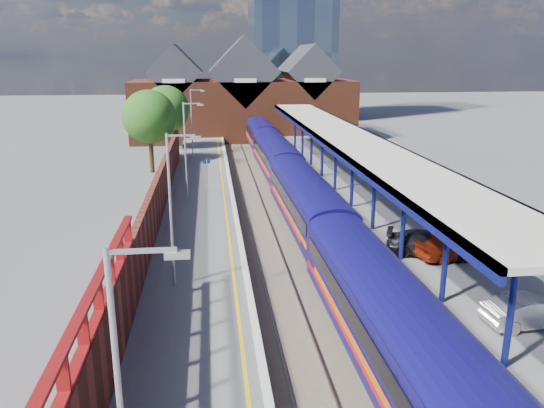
{
  "coord_description": "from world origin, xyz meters",
  "views": [
    {
      "loc": [
        -4.66,
        -16.82,
        11.15
      ],
      "look_at": [
        -1.1,
        13.61,
        2.6
      ],
      "focal_mm": 35.0,
      "sensor_mm": 36.0,
      "label": 1
    }
  ],
  "objects": [
    {
      "name": "ground",
      "position": [
        0.0,
        30.0,
        0.0
      ],
      "size": [
        240.0,
        240.0,
        0.0
      ],
      "primitive_type": "plane",
      "color": "#5B5B5E",
      "rests_on": "ground"
    },
    {
      "name": "ballast_bed",
      "position": [
        0.0,
        20.0,
        0.03
      ],
      "size": [
        6.0,
        76.0,
        0.06
      ],
      "primitive_type": "cube",
      "color": "#473D33",
      "rests_on": "ground"
    },
    {
      "name": "rails",
      "position": [
        0.0,
        20.0,
        0.12
      ],
      "size": [
        4.51,
        76.0,
        0.14
      ],
      "color": "slate",
      "rests_on": "ground"
    },
    {
      "name": "left_platform",
      "position": [
        -5.5,
        20.0,
        0.5
      ],
      "size": [
        5.0,
        76.0,
        1.0
      ],
      "primitive_type": "cube",
      "color": "#565659",
      "rests_on": "ground"
    },
    {
      "name": "right_platform",
      "position": [
        6.0,
        20.0,
        0.5
      ],
      "size": [
        6.0,
        76.0,
        1.0
      ],
      "primitive_type": "cube",
      "color": "#565659",
      "rests_on": "ground"
    },
    {
      "name": "coping_left",
      "position": [
        -3.15,
        20.0,
        1.02
      ],
      "size": [
        0.3,
        76.0,
        0.05
      ],
      "primitive_type": "cube",
      "color": "silver",
      "rests_on": "left_platform"
    },
    {
      "name": "coping_right",
      "position": [
        3.15,
        20.0,
        1.02
      ],
      "size": [
        0.3,
        76.0,
        0.05
      ],
      "primitive_type": "cube",
      "color": "silver",
      "rests_on": "right_platform"
    },
    {
      "name": "yellow_line",
      "position": [
        -3.75,
        20.0,
        1.01
      ],
      "size": [
        0.14,
        76.0,
        0.01
      ],
      "primitive_type": "cube",
      "color": "yellow",
      "rests_on": "left_platform"
    },
    {
      "name": "train",
      "position": [
        1.49,
        24.57,
        2.12
      ],
      "size": [
        2.99,
        65.93,
        3.45
      ],
      "color": "#0F0B52",
      "rests_on": "ground"
    },
    {
      "name": "canopy",
      "position": [
        5.48,
        21.95,
        5.25
      ],
      "size": [
        4.5,
        52.0,
        4.48
      ],
      "color": "#0F1457",
      "rests_on": "right_platform"
    },
    {
      "name": "lamp_post_a",
      "position": [
        -6.36,
        -8.0,
        4.99
      ],
      "size": [
        1.48,
        0.18,
        7.0
      ],
      "color": "#A5A8AA",
      "rests_on": "left_platform"
    },
    {
      "name": "lamp_post_b",
      "position": [
        -6.36,
        6.0,
        4.99
      ],
      "size": [
        1.48,
        0.18,
        7.0
      ],
      "color": "#A5A8AA",
      "rests_on": "left_platform"
    },
    {
      "name": "lamp_post_c",
      "position": [
        -6.36,
        22.0,
        4.99
      ],
      "size": [
        1.48,
        0.18,
        7.0
      ],
      "color": "#A5A8AA",
      "rests_on": "left_platform"
    },
    {
      "name": "lamp_post_d",
      "position": [
        -6.36,
        38.0,
        4.99
      ],
      "size": [
        1.48,
        0.18,
        7.0
      ],
      "color": "#A5A8AA",
      "rests_on": "left_platform"
    },
    {
      "name": "platform_sign",
      "position": [
        -5.0,
        24.0,
        2.69
      ],
      "size": [
        0.55,
        0.08,
        2.5
      ],
      "color": "#A5A8AA",
      "rests_on": "left_platform"
    },
    {
      "name": "brick_wall",
      "position": [
        -8.1,
        13.54,
        2.45
      ],
      "size": [
        0.35,
        50.0,
        3.86
      ],
      "color": "maroon",
      "rests_on": "left_platform"
    },
    {
      "name": "station_building",
      "position": [
        0.0,
        58.0,
        5.45
      ],
      "size": [
        30.0,
        12.12,
        13.78
      ],
      "color": "maroon",
      "rests_on": "ground"
    },
    {
      "name": "glass_tower",
      "position": [
        10.0,
        80.0,
        20.2
      ],
      "size": [
        14.2,
        14.2,
        40.3
      ],
      "color": "#495D7D",
      "rests_on": "ground"
    },
    {
      "name": "tree_near",
      "position": [
        -10.35,
        35.91,
        5.35
      ],
      "size": [
        5.2,
        5.2,
        8.1
      ],
      "color": "#382314",
      "rests_on": "ground"
    },
    {
      "name": "tree_far",
      "position": [
        -9.35,
        43.91,
        5.35
      ],
      "size": [
        5.2,
        5.2,
        8.1
      ],
      "color": "#382314",
      "rests_on": "ground"
    },
    {
      "name": "parked_car_red",
      "position": [
        7.81,
        7.85,
        1.74
      ],
      "size": [
        4.64,
        2.65,
        1.49
      ],
      "primitive_type": "imported",
      "rotation": [
        0.0,
        0.0,
        1.79
      ],
      "color": "maroon",
      "rests_on": "right_platform"
    },
    {
      "name": "parked_car_silver",
      "position": [
        7.51,
        0.58,
        1.62
      ],
      "size": [
        3.88,
        1.66,
        1.24
      ],
      "primitive_type": "imported",
      "rotation": [
        0.0,
        0.0,
        1.66
      ],
      "color": "#BCBBC1",
      "rests_on": "right_platform"
    },
    {
      "name": "parked_car_dark",
      "position": [
        6.61,
        8.33,
        1.64
      ],
      "size": [
        4.75,
        3.36,
        1.28
      ],
      "primitive_type": "imported",
      "rotation": [
        0.0,
        0.0,
        1.17
      ],
      "color": "black",
      "rests_on": "right_platform"
    },
    {
      "name": "parked_car_blue",
      "position": [
        8.5,
        8.62,
        1.56
      ],
      "size": [
        4.07,
        1.99,
        1.11
      ],
      "primitive_type": "imported",
      "rotation": [
        0.0,
        0.0,
        1.53
      ],
      "color": "navy",
      "rests_on": "right_platform"
    },
    {
      "name": "relay_cabinet",
      "position": [
        1.93,
        -3.21,
        0.5
      ],
      "size": [
        0.86,
        1.01,
        1.0
      ],
      "primitive_type": "cube",
      "rotation": [
        0.0,
        0.0,
        0.19
      ],
      "color": "#A3A6A8",
      "rests_on": "ground"
    }
  ]
}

